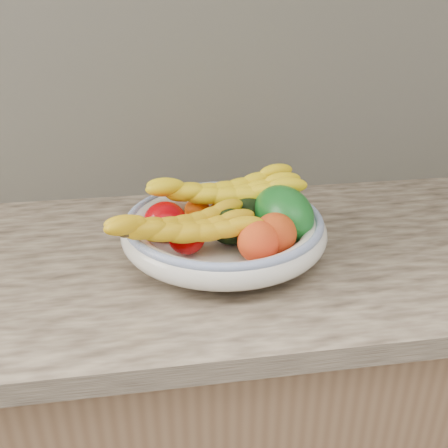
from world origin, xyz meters
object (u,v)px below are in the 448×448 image
green_mango (283,214)px  banana_bunch_back (225,195)px  banana_bunch_front (184,231)px  fruit_bowl (224,229)px

green_mango → banana_bunch_back: green_mango is taller
banana_bunch_front → green_mango: bearing=2.2°
banana_bunch_front → banana_bunch_back: bearing=41.2°
fruit_bowl → banana_bunch_back: bearing=79.5°
fruit_bowl → banana_bunch_back: 0.09m
banana_bunch_back → fruit_bowl: bearing=-103.1°
green_mango → banana_bunch_front: bearing=177.2°
green_mango → banana_bunch_back: size_ratio=0.45×
green_mango → banana_bunch_front: size_ratio=0.52×
banana_bunch_back → banana_bunch_front: (-0.09, -0.14, -0.01)m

